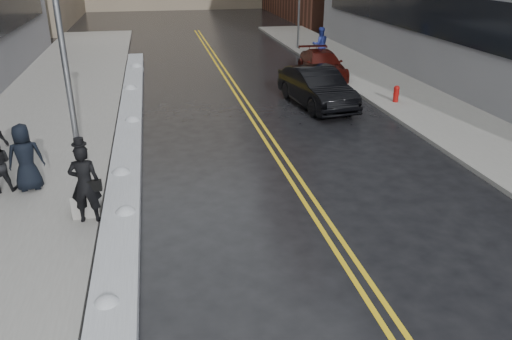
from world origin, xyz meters
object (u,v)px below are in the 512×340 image
car_maroon (322,65)px  lamppost (74,123)px  pedestrian_c (25,158)px  car_black (317,87)px  pedestrian_east (320,44)px  pedestrian_fedora (85,184)px  fire_hydrant (396,93)px

car_maroon → lamppost: bearing=-124.2°
pedestrian_c → car_black: size_ratio=0.37×
pedestrian_east → car_maroon: bearing=75.6°
pedestrian_fedora → car_maroon: 17.77m
car_maroon → pedestrian_east: bearing=77.7°
pedestrian_c → fire_hydrant: bearing=-166.1°
pedestrian_fedora → pedestrian_c: bearing=-45.6°
lamppost → pedestrian_c: bearing=133.7°
pedestrian_c → pedestrian_east: pedestrian_east is taller
pedestrian_fedora → lamppost: bearing=-71.3°
lamppost → pedestrian_east: lamppost is taller
pedestrian_c → car_maroon: size_ratio=0.40×
pedestrian_fedora → car_black: 12.49m
fire_hydrant → pedestrian_c: size_ratio=0.39×
pedestrian_c → car_black: (10.49, 6.77, -0.26)m
car_black → pedestrian_c: bearing=-153.9°
pedestrian_fedora → car_black: bearing=-129.2°
pedestrian_fedora → pedestrian_east: bearing=-118.6°
pedestrian_east → car_maroon: pedestrian_east is taller
car_maroon → pedestrian_fedora: bearing=-123.1°
pedestrian_c → pedestrian_east: 20.53m
lamppost → car_black: 12.38m
fire_hydrant → pedestrian_c: bearing=-156.0°
fire_hydrant → pedestrian_east: bearing=93.0°
pedestrian_fedora → car_black: pedestrian_fedora is taller
car_black → pedestrian_east: bearing=64.1°
pedestrian_fedora → pedestrian_c: pedestrian_fedora is taller
pedestrian_fedora → car_maroon: pedestrian_fedora is taller
lamppost → fire_hydrant: (12.30, 8.00, -1.98)m
pedestrian_east → car_maroon: size_ratio=0.42×
fire_hydrant → car_maroon: bearing=104.6°
fire_hydrant → pedestrian_c: (-13.99, -6.23, 0.55)m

